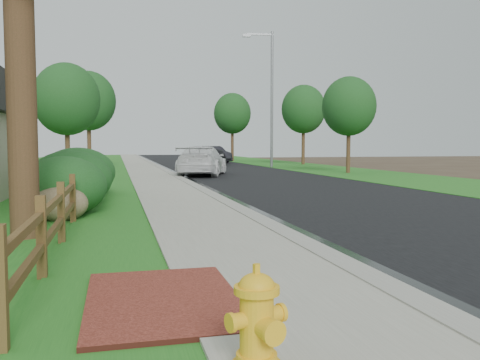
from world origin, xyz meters
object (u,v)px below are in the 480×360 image
object	(u,v)px
white_suv	(202,161)
dark_car_mid	(215,157)
streetlight	(269,91)
ranch_fence	(77,191)
fire_hydrant	(257,322)

from	to	relation	value
white_suv	dark_car_mid	distance (m)	13.95
streetlight	white_suv	bearing A→B (deg)	-127.32
dark_car_mid	streetlight	bearing A→B (deg)	129.53
ranch_fence	streetlight	bearing A→B (deg)	63.00
fire_hydrant	white_suv	size ratio (longest dim) A/B	0.14
fire_hydrant	streetlight	distance (m)	35.03
fire_hydrant	streetlight	bearing A→B (deg)	72.86
ranch_fence	streetlight	world-z (taller)	streetlight
dark_car_mid	streetlight	world-z (taller)	streetlight
white_suv	streetlight	world-z (taller)	streetlight
ranch_fence	fire_hydrant	xyz separation A→B (m)	(1.90, -9.33, -0.16)
ranch_fence	fire_hydrant	world-z (taller)	ranch_fence
ranch_fence	dark_car_mid	bearing A→B (deg)	72.68
fire_hydrant	streetlight	world-z (taller)	streetlight
fire_hydrant	dark_car_mid	xyz separation A→B (m)	(7.07, 38.09, 0.27)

